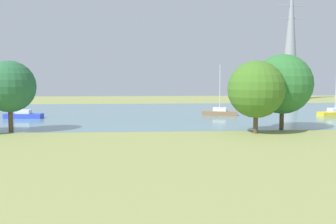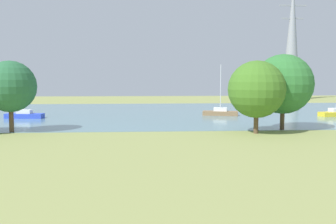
{
  "view_description": "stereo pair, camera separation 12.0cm",
  "coord_description": "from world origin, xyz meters",
  "px_view_note": "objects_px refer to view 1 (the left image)",
  "views": [
    {
      "loc": [
        -0.26,
        -6.76,
        5.24
      ],
      "look_at": [
        1.79,
        21.52,
        2.68
      ],
      "focal_mm": 40.77,
      "sensor_mm": 36.0,
      "label": 1
    },
    {
      "loc": [
        -0.14,
        -6.77,
        5.24
      ],
      "look_at": [
        1.79,
        21.52,
        2.68
      ],
      "focal_mm": 40.77,
      "sensor_mm": 36.0,
      "label": 2
    }
  ],
  "objects_px": {
    "tree_mid_shore": "(9,87)",
    "tree_west_near": "(256,89)",
    "electricity_pylon": "(291,41)",
    "tree_east_near": "(283,84)",
    "sailboat_yellow": "(335,113)",
    "sailboat_brown": "(220,112)",
    "sailboat_blue": "(24,115)"
  },
  "relations": [
    {
      "from": "sailboat_brown",
      "to": "tree_east_near",
      "type": "xyz_separation_m",
      "value": [
        3.29,
        -14.64,
        4.13
      ]
    },
    {
      "from": "sailboat_yellow",
      "to": "electricity_pylon",
      "type": "height_order",
      "value": "electricity_pylon"
    },
    {
      "from": "tree_east_near",
      "to": "sailboat_brown",
      "type": "bearing_deg",
      "value": 102.65
    },
    {
      "from": "sailboat_blue",
      "to": "sailboat_brown",
      "type": "height_order",
      "value": "sailboat_brown"
    },
    {
      "from": "tree_west_near",
      "to": "electricity_pylon",
      "type": "distance_m",
      "value": 60.5
    },
    {
      "from": "sailboat_blue",
      "to": "tree_west_near",
      "type": "distance_m",
      "value": 30.25
    },
    {
      "from": "sailboat_brown",
      "to": "tree_west_near",
      "type": "bearing_deg",
      "value": -90.45
    },
    {
      "from": "tree_mid_shore",
      "to": "tree_west_near",
      "type": "xyz_separation_m",
      "value": [
        23.28,
        -2.44,
        -0.24
      ]
    },
    {
      "from": "tree_west_near",
      "to": "tree_east_near",
      "type": "distance_m",
      "value": 4.2
    },
    {
      "from": "tree_mid_shore",
      "to": "sailboat_yellow",
      "type": "bearing_deg",
      "value": 17.78
    },
    {
      "from": "sailboat_yellow",
      "to": "sailboat_brown",
      "type": "distance_m",
      "value": 15.64
    },
    {
      "from": "tree_west_near",
      "to": "tree_east_near",
      "type": "relative_size",
      "value": 0.9
    },
    {
      "from": "sailboat_blue",
      "to": "electricity_pylon",
      "type": "xyz_separation_m",
      "value": [
        50.76,
        39.09,
        13.43
      ]
    },
    {
      "from": "tree_mid_shore",
      "to": "electricity_pylon",
      "type": "distance_m",
      "value": 71.39
    },
    {
      "from": "sailboat_brown",
      "to": "tree_mid_shore",
      "type": "xyz_separation_m",
      "value": [
        -23.41,
        -14.6,
        3.93
      ]
    },
    {
      "from": "sailboat_blue",
      "to": "tree_east_near",
      "type": "distance_m",
      "value": 32.26
    },
    {
      "from": "sailboat_blue",
      "to": "tree_mid_shore",
      "type": "distance_m",
      "value": 13.61
    },
    {
      "from": "sailboat_yellow",
      "to": "sailboat_blue",
      "type": "distance_m",
      "value": 41.53
    },
    {
      "from": "electricity_pylon",
      "to": "sailboat_yellow",
      "type": "bearing_deg",
      "value": -103.19
    },
    {
      "from": "sailboat_yellow",
      "to": "tree_mid_shore",
      "type": "height_order",
      "value": "sailboat_yellow"
    },
    {
      "from": "sailboat_brown",
      "to": "tree_west_near",
      "type": "xyz_separation_m",
      "value": [
        -0.14,
        -17.03,
        3.69
      ]
    },
    {
      "from": "sailboat_blue",
      "to": "electricity_pylon",
      "type": "relative_size",
      "value": 0.2
    },
    {
      "from": "tree_east_near",
      "to": "electricity_pylon",
      "type": "relative_size",
      "value": 0.27
    },
    {
      "from": "tree_mid_shore",
      "to": "tree_east_near",
      "type": "distance_m",
      "value": 26.7
    },
    {
      "from": "sailboat_yellow",
      "to": "electricity_pylon",
      "type": "relative_size",
      "value": 0.28
    },
    {
      "from": "tree_west_near",
      "to": "tree_east_near",
      "type": "height_order",
      "value": "tree_east_near"
    },
    {
      "from": "tree_mid_shore",
      "to": "tree_west_near",
      "type": "height_order",
      "value": "tree_mid_shore"
    },
    {
      "from": "tree_east_near",
      "to": "sailboat_yellow",
      "type": "bearing_deg",
      "value": 45.71
    },
    {
      "from": "tree_mid_shore",
      "to": "tree_east_near",
      "type": "height_order",
      "value": "tree_east_near"
    },
    {
      "from": "tree_west_near",
      "to": "tree_east_near",
      "type": "bearing_deg",
      "value": 34.96
    },
    {
      "from": "tree_west_near",
      "to": "tree_mid_shore",
      "type": "bearing_deg",
      "value": 174.02
    },
    {
      "from": "tree_mid_shore",
      "to": "electricity_pylon",
      "type": "height_order",
      "value": "electricity_pylon"
    }
  ]
}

